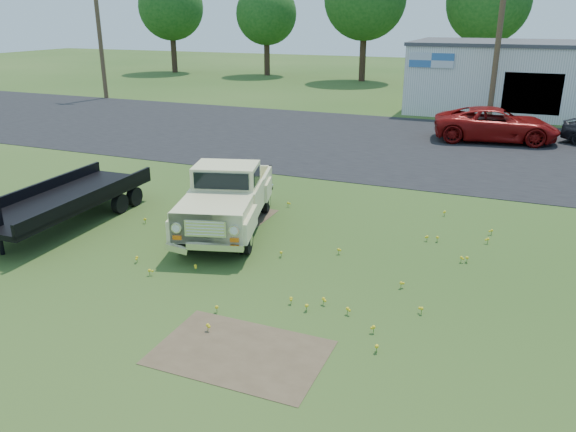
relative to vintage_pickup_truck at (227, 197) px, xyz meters
The scene contains 13 objects.
ground 2.95m from the vintage_pickup_truck, 55.52° to the right, with size 140.00×140.00×0.00m, color #294A17.
asphalt_lot 12.83m from the vintage_pickup_truck, 82.90° to the left, with size 90.00×14.00×0.02m, color black.
dirt_patch_a 6.21m from the vintage_pickup_truck, 59.84° to the right, with size 3.00×2.00×0.01m, color brown.
dirt_patch_b 1.58m from the vintage_pickup_truck, 109.26° to the left, with size 2.20×1.60×0.01m, color brown.
commercial_building 25.85m from the vintage_pickup_truck, 72.93° to the left, with size 14.20×8.20×4.15m.
utility_pole_west 28.61m from the vintage_pickup_truck, 136.03° to the left, with size 1.60×0.30×9.00m.
utility_pole_mid 20.80m from the vintage_pickup_truck, 74.18° to the left, with size 1.60×0.30×9.00m.
treeline_a 46.34m from the vintage_pickup_truck, 125.02° to the left, with size 6.40×6.40×9.52m.
treeline_b 42.30m from the vintage_pickup_truck, 112.99° to the left, with size 5.76×5.76×8.57m.
treeline_d 38.78m from the vintage_pickup_truck, 84.64° to the left, with size 6.72×6.72×10.00m.
vintage_pickup_truck is the anchor object (origin of this frame).
flatbed_trailer 4.70m from the vintage_pickup_truck, 163.03° to the right, with size 2.05×6.15×1.68m, color black, non-canonical shape.
red_pickup 16.25m from the vintage_pickup_truck, 67.78° to the left, with size 2.58×5.60×1.56m, color maroon.
Camera 1 is at (5.55, -10.58, 5.67)m, focal length 35.00 mm.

